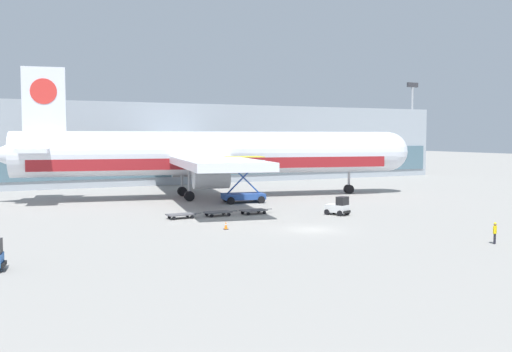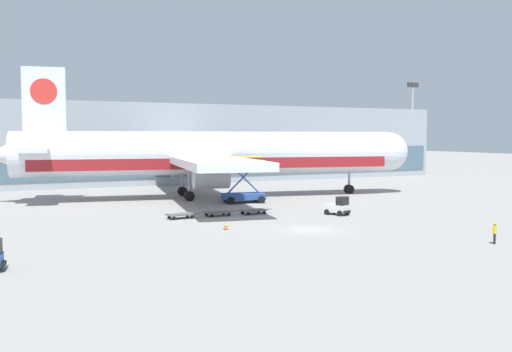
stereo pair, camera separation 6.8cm
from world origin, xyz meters
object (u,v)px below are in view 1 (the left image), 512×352
object	(u,v)px
light_mast	(412,120)
baggage_dolly_second	(218,212)
baggage_tug_mid	(338,207)
traffic_cone_near	(226,225)
baggage_dolly_lead	(181,215)
ground_crew_near	(495,231)
airplane_main	(210,155)
scissor_lift_loader	(243,185)
baggage_dolly_third	(254,210)

from	to	relation	value
light_mast	baggage_dolly_second	bearing A→B (deg)	-145.97
baggage_tug_mid	traffic_cone_near	xyz separation A→B (m)	(-14.44, -3.37, -0.50)
baggage_dolly_lead	ground_crew_near	xyz separation A→B (m)	(17.65, -23.79, 0.61)
airplane_main	ground_crew_near	size ratio (longest dim) A/B	33.75
scissor_lift_loader	baggage_dolly_third	bearing A→B (deg)	-98.26
scissor_lift_loader	ground_crew_near	xyz separation A→B (m)	(6.06, -33.79, -1.19)
baggage_tug_mid	baggage_dolly_second	size ratio (longest dim) A/B	0.75
baggage_dolly_second	baggage_dolly_lead	bearing A→B (deg)	177.32
baggage_dolly_second	ground_crew_near	distance (m)	27.44
scissor_lift_loader	baggage_tug_mid	bearing A→B (deg)	-63.20
baggage_dolly_lead	baggage_dolly_second	bearing A→B (deg)	-2.68
baggage_dolly_second	ground_crew_near	bearing A→B (deg)	-63.81
airplane_main	scissor_lift_loader	xyz separation A→B (m)	(1.72, -7.07, -3.65)
baggage_tug_mid	ground_crew_near	world-z (taller)	baggage_tug_mid
scissor_lift_loader	traffic_cone_near	world-z (taller)	scissor_lift_loader
airplane_main	traffic_cone_near	distance (m)	27.19
baggage_tug_mid	scissor_lift_loader	bearing A→B (deg)	172.73
baggage_dolly_third	traffic_cone_near	bearing A→B (deg)	-133.13
airplane_main	baggage_dolly_lead	bearing A→B (deg)	-109.55
baggage_tug_mid	ground_crew_near	bearing A→B (deg)	-18.40
baggage_tug_mid	airplane_main	bearing A→B (deg)	171.88
airplane_main	ground_crew_near	distance (m)	41.87
baggage_dolly_second	baggage_tug_mid	bearing A→B (deg)	-25.92
scissor_lift_loader	baggage_dolly_lead	distance (m)	15.41
airplane_main	baggage_tug_mid	bearing A→B (deg)	-64.05
airplane_main	baggage_dolly_second	size ratio (longest dim) A/B	15.40
baggage_tug_mid	baggage_dolly_lead	world-z (taller)	baggage_tug_mid
airplane_main	baggage_dolly_second	bearing A→B (deg)	-98.32
baggage_dolly_second	baggage_dolly_third	distance (m)	4.05
baggage_dolly_third	traffic_cone_near	size ratio (longest dim) A/B	4.88
scissor_lift_loader	baggage_dolly_lead	xyz separation A→B (m)	(-11.59, -10.00, -1.80)
baggage_dolly_lead	airplane_main	bearing A→B (deg)	56.50
light_mast	ground_crew_near	xyz separation A→B (m)	(-49.97, -66.75, -10.81)
scissor_lift_loader	baggage_dolly_third	size ratio (longest dim) A/B	1.56
baggage_tug_mid	traffic_cone_near	distance (m)	14.83
baggage_dolly_second	baggage_dolly_third	world-z (taller)	same
scissor_lift_loader	ground_crew_near	size ratio (longest dim) A/B	3.41
baggage_dolly_lead	traffic_cone_near	distance (m)	8.35
light_mast	baggage_dolly_second	size ratio (longest dim) A/B	5.36
light_mast	baggage_dolly_third	world-z (taller)	light_mast
ground_crew_near	light_mast	bearing A→B (deg)	22.96
baggage_dolly_lead	baggage_dolly_third	world-z (taller)	same
ground_crew_near	traffic_cone_near	bearing A→B (deg)	105.82
ground_crew_near	traffic_cone_near	xyz separation A→B (m)	(-16.15, 15.57, -0.62)
baggage_tug_mid	ground_crew_near	size ratio (longest dim) A/B	1.64
scissor_lift_loader	baggage_dolly_second	bearing A→B (deg)	-116.58
baggage_tug_mid	traffic_cone_near	size ratio (longest dim) A/B	3.64
ground_crew_near	baggage_dolly_third	bearing A→B (deg)	81.80
baggage_dolly_second	ground_crew_near	world-z (taller)	ground_crew_near
baggage_dolly_third	ground_crew_near	bearing A→B (deg)	-71.43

